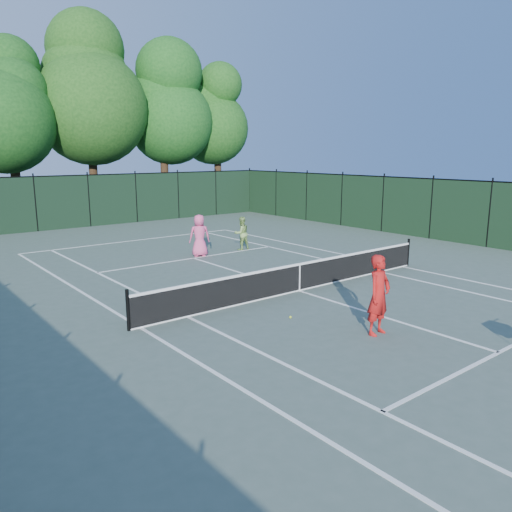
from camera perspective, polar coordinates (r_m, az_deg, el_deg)
ground at (r=16.01m, az=4.95°, el=-3.99°), size 90.00×90.00×0.00m
sideline_doubles_left at (r=13.02m, az=-13.04°, el=-7.99°), size 0.10×23.77×0.01m
sideline_doubles_right at (r=20.08m, az=16.39°, el=-1.17°), size 0.10×23.77×0.01m
sideline_singles_left at (r=13.62m, az=-7.81°, el=-6.90°), size 0.10×23.77×0.01m
sideline_singles_right at (r=19.00m, az=14.00°, el=-1.77°), size 0.10×23.77×0.01m
baseline_far at (r=25.73m, az=-13.58°, el=1.76°), size 10.97×0.10×0.01m
service_line_near at (r=12.44m, az=25.99°, el=-9.88°), size 8.23×0.10×0.01m
service_line_far at (r=20.97m, az=-7.17°, el=-0.24°), size 8.23×0.10×0.01m
center_service_line at (r=16.01m, az=4.95°, el=-3.98°), size 0.10×12.80×0.01m
tennis_net at (r=15.89m, az=4.98°, el=-2.33°), size 11.69×0.09×1.06m
fence_far at (r=31.15m, az=-18.54°, el=5.96°), size 24.00×0.05×3.00m
fence_right at (r=25.40m, az=25.13°, el=4.26°), size 0.05×36.00×3.00m
tree_2 at (r=33.98m, az=-26.54°, el=16.33°), size 6.00×6.00×12.40m
tree_3 at (r=36.05m, az=-18.74°, el=18.64°), size 7.00×7.00×14.45m
tree_4 at (r=37.38m, az=-10.71°, el=17.44°), size 6.20×6.20×12.97m
tree_5 at (r=40.36m, az=-4.50°, el=16.55°), size 5.80×5.80×12.23m
coach at (r=12.36m, az=13.87°, el=-4.35°), size 0.94×0.72×1.96m
player_pink at (r=21.17m, az=-6.48°, el=2.34°), size 1.03×0.88×1.78m
player_green at (r=22.51m, az=-1.67°, el=2.62°), size 0.79×0.64×1.50m
loose_ball_midcourt at (r=13.41m, az=3.96°, el=-6.98°), size 0.07×0.07×0.07m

